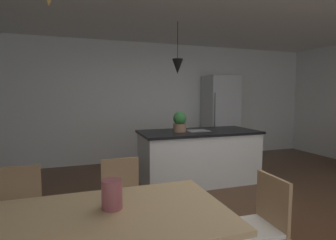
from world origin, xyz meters
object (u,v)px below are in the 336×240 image
chair_far_right (122,201)px  chair_far_left (15,215)px  potted_plant_on_island (180,122)px  refrigerator (220,118)px  chair_kitchen_end (258,226)px  dining_table (66,230)px  kitchen_island (198,156)px  vase_on_dining_table (112,194)px

chair_far_right → chair_far_left: 0.93m
potted_plant_on_island → refrigerator: bearing=42.1°
chair_far_left → chair_kitchen_end: same height
dining_table → chair_far_left: (-0.46, 0.84, -0.21)m
chair_far_right → chair_kitchen_end: same height
dining_table → kitchen_island: size_ratio=1.02×
kitchen_island → refrigerator: (1.24, 1.44, 0.52)m
chair_far_left → refrigerator: size_ratio=0.44×
chair_far_left → vase_on_dining_table: size_ratio=4.41×
potted_plant_on_island → chair_far_left: bearing=-143.7°
potted_plant_on_island → kitchen_island: bearing=-0.0°
chair_kitchen_end → chair_far_left: bearing=155.8°
kitchen_island → vase_on_dining_table: bearing=-126.8°
vase_on_dining_table → kitchen_island: bearing=53.2°
chair_far_left → kitchen_island: kitchen_island is taller
dining_table → chair_far_right: size_ratio=2.39×
refrigerator → potted_plant_on_island: (-1.60, -1.44, 0.08)m
kitchen_island → potted_plant_on_island: 0.70m
refrigerator → potted_plant_on_island: refrigerator is taller
vase_on_dining_table → chair_far_left: bearing=135.1°
chair_far_left → potted_plant_on_island: size_ratio=2.58×
chair_far_right → chair_kitchen_end: size_ratio=1.00×
potted_plant_on_island → vase_on_dining_table: bearing=-120.8°
chair_far_left → chair_kitchen_end: 2.05m
chair_far_right → chair_far_left: same height
chair_far_left → kitchen_island: size_ratio=0.43×
chair_kitchen_end → refrigerator: bearing=64.2°
chair_kitchen_end → chair_far_right: bearing=138.3°
dining_table → kitchen_island: (2.02, 2.40, -0.22)m
dining_table → refrigerator: refrigerator is taller
potted_plant_on_island → vase_on_dining_table: 2.71m
chair_far_left → kitchen_island: (2.49, 1.57, -0.01)m
kitchen_island → vase_on_dining_table: size_ratio=10.31×
refrigerator → chair_far_right: bearing=-132.9°
chair_far_right → vase_on_dining_table: size_ratio=4.41×
dining_table → chair_far_left: chair_far_left is taller
kitchen_island → refrigerator: 1.98m
dining_table → chair_far_right: bearing=60.9°
refrigerator → potted_plant_on_island: size_ratio=5.83×
dining_table → chair_far_right: chair_far_right is taller
dining_table → kitchen_island: 3.15m
potted_plant_on_island → vase_on_dining_table: size_ratio=1.71×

